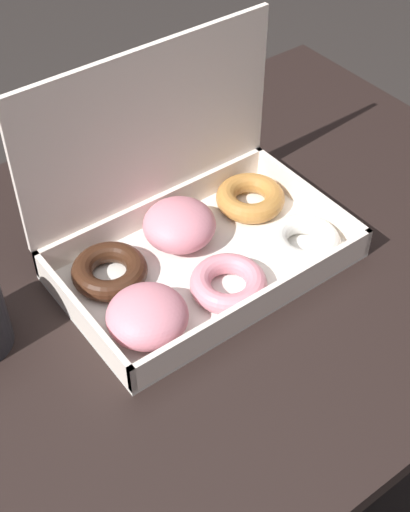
% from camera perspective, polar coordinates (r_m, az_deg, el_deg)
% --- Properties ---
extents(dining_table, '(1.18, 0.76, 0.74)m').
position_cam_1_polar(dining_table, '(1.05, -2.62, -6.11)').
color(dining_table, black).
rests_on(dining_table, ground_plane).
extents(donut_box, '(0.39, 0.25, 0.28)m').
position_cam_1_polar(donut_box, '(0.96, -1.23, 1.69)').
color(donut_box, silver).
rests_on(donut_box, dining_table).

